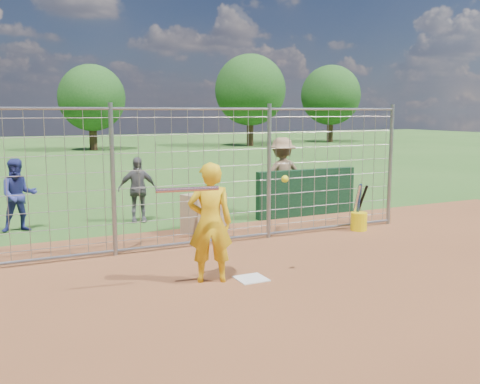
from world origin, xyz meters
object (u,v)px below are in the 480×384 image
batter (210,223)px  bystander_c (282,175)px  equipment_bin (204,213)px  bucket_with_bats (359,219)px  bystander_a (19,195)px  bystander_b (137,190)px

batter → bystander_c: (3.66, 4.24, 0.04)m
equipment_bin → bucket_with_bats: bearing=-42.7°
bystander_a → bystander_b: (2.45, -0.11, -0.02)m
bystander_a → batter: bearing=-65.8°
bystander_c → bystander_b: bearing=-2.1°
bystander_a → bystander_b: 2.45m
bystander_a → bystander_c: size_ratio=0.82×
bystander_c → equipment_bin: bearing=30.5°
batter → bystander_c: size_ratio=0.95×
batter → equipment_bin: batter is taller
batter → bucket_with_bats: 4.49m
batter → bystander_a: 5.27m
batter → bystander_b: bearing=-72.9°
bystander_b → batter: bearing=-81.0°
bystander_b → bystander_c: 3.51m
bystander_b → equipment_bin: (0.93, -1.64, -0.33)m
bystander_a → bucket_with_bats: bearing=-26.4°
bystander_a → equipment_bin: bystander_a is taller
bystander_c → equipment_bin: 2.88m
bucket_with_bats → bystander_c: bearing=99.7°
batter → bystander_a: batter is taller
equipment_bin → bystander_b: bearing=99.2°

